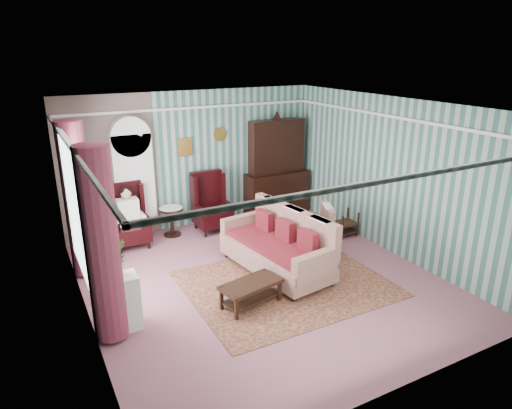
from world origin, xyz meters
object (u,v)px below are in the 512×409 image
plant_stand (119,304)px  coffee_table (251,294)px  seated_woman (129,218)px  sofa (276,247)px  wingback_right (212,203)px  round_side_table (172,222)px  wingback_left (128,216)px  bookcase (134,185)px  floral_armchair (311,231)px  dresser_hutch (277,165)px  nest_table (345,223)px

plant_stand → coffee_table: (1.88, -0.30, -0.21)m
seated_woman → sofa: bearing=-48.5°
wingback_right → round_side_table: bearing=170.0°
wingback_right → seated_woman: (-1.75, 0.00, -0.04)m
wingback_left → plant_stand: (-0.80, -2.75, -0.22)m
bookcase → round_side_table: size_ratio=3.73×
sofa → wingback_left: bearing=34.0°
floral_armchair → coffee_table: (-1.87, -1.12, -0.25)m
dresser_hutch → wingback_right: size_ratio=1.89×
wingback_left → floral_armchair: (2.95, -1.94, -0.18)m
wingback_right → seated_woman: size_ratio=1.06×
dresser_hutch → seated_woman: 3.56m
wingback_right → floral_armchair: size_ratio=1.41×
dresser_hutch → wingback_left: 3.55m
plant_stand → wingback_left: bearing=73.8°
wingback_right → round_side_table: 0.92m
bookcase → coffee_table: (0.83, -3.44, -0.93)m
seated_woman → floral_armchair: bearing=-33.2°
bookcase → plant_stand: bookcase is taller
coffee_table → sofa: bearing=41.6°
dresser_hutch → nest_table: bearing=-72.6°
wingback_left → nest_table: 4.37m
nest_table → floral_armchair: bearing=-161.0°
seated_woman → wingback_right: bearing=0.0°
plant_stand → floral_armchair: size_ratio=0.90×
wingback_right → nest_table: 2.81m
bookcase → coffee_table: bookcase is taller
dresser_hutch → wingback_right: 1.86m
seated_woman → floral_armchair: (2.95, -1.94, -0.15)m
wingback_left → floral_armchair: 3.54m
floral_armchair → coffee_table: bearing=144.6°
seated_woman → floral_armchair: size_ratio=1.33×
wingback_left → plant_stand: size_ratio=1.56×
round_side_table → wingback_left: bearing=-170.5°
plant_stand → sofa: (2.79, 0.50, 0.05)m
round_side_table → floral_armchair: (2.05, -2.09, 0.14)m
sofa → wingback_right: bearing=-1.4°
bookcase → floral_armchair: bearing=-40.7°
bookcase → coffee_table: 3.66m
wingback_left → wingback_right: size_ratio=1.00×
dresser_hutch → plant_stand: (-4.30, -3.02, -0.78)m
dresser_hutch → wingback_left: dresser_hutch is taller
dresser_hutch → round_side_table: (-2.60, -0.12, -0.88)m
nest_table → plant_stand: 5.02m
coffee_table → wingback_right: bearing=77.7°
sofa → coffee_table: bearing=124.1°
round_side_table → plant_stand: 3.36m
plant_stand → sofa: bearing=10.2°
plant_stand → round_side_table: bearing=59.6°
bookcase → round_side_table: 1.07m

